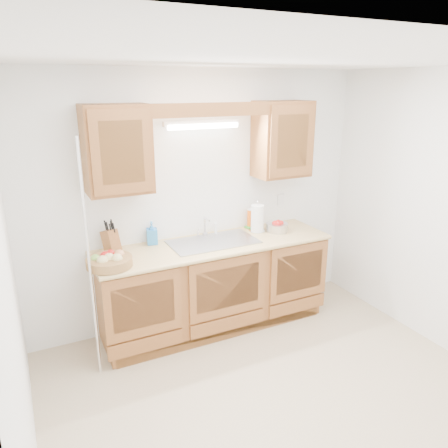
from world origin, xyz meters
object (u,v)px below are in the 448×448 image
fruit_basket (109,261)px  apple_bowl (277,227)px  knife_block (111,241)px  paper_towel (257,219)px

fruit_basket → apple_bowl: fruit_basket is taller
knife_block → paper_towel: size_ratio=0.94×
knife_block → apple_bowl: 1.68m
fruit_basket → apple_bowl: (1.75, 0.16, -0.00)m
knife_block → apple_bowl: size_ratio=1.15×
knife_block → apple_bowl: knife_block is taller
fruit_basket → apple_bowl: size_ratio=1.82×
knife_block → paper_towel: (1.48, -0.06, 0.03)m
fruit_basket → knife_block: 0.32m
fruit_basket → paper_towel: 1.59m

